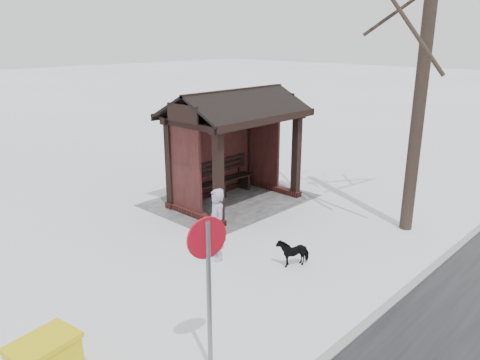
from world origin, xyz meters
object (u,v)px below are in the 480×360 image
road_sign (207,261)px  pedestrian (217,225)px  dog (293,252)px  bus_shelter (231,124)px

road_sign → pedestrian: bearing=-123.0°
pedestrian → dog: size_ratio=2.32×
dog → pedestrian: bearing=-120.8°
dog → road_sign: (3.22, 1.04, 1.34)m
bus_shelter → road_sign: (5.05, 4.58, -0.55)m
bus_shelter → road_sign: 6.84m
dog → road_sign: bearing=-47.6°
bus_shelter → pedestrian: size_ratio=2.40×
bus_shelter → dog: bus_shelter is taller
bus_shelter → road_sign: size_ratio=1.62×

